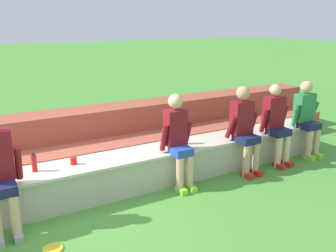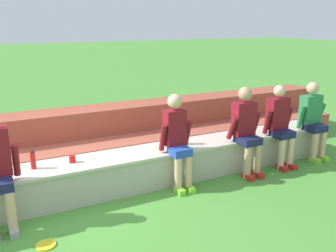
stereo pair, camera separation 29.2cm
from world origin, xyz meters
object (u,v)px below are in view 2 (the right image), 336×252
object	(u,v)px
plastic_cup_right_end	(72,159)
person_far_right	(280,124)
person_right_of_center	(246,128)
person_rightmost_edge	(313,118)
person_center	(177,138)
water_bottle_mid_left	(33,160)
water_bottle_near_left	(186,137)
frisbee	(46,245)

from	to	relation	value
plastic_cup_right_end	person_far_right	bearing A→B (deg)	-5.75
person_right_of_center	person_rightmost_edge	distance (m)	1.52
person_center	plastic_cup_right_end	world-z (taller)	person_center
plastic_cup_right_end	water_bottle_mid_left	bearing A→B (deg)	179.04
person_right_of_center	person_rightmost_edge	xyz separation A→B (m)	(1.52, 0.03, -0.02)
person_center	person_rightmost_edge	bearing A→B (deg)	-0.41
person_far_right	plastic_cup_right_end	bearing A→B (deg)	174.25
plastic_cup_right_end	person_right_of_center	bearing A→B (deg)	-7.83
person_center	plastic_cup_right_end	xyz separation A→B (m)	(-1.48, 0.32, -0.17)
person_far_right	person_right_of_center	bearing A→B (deg)	-178.09
person_rightmost_edge	water_bottle_near_left	bearing A→B (deg)	172.78
person_center	water_bottle_mid_left	distance (m)	2.02
person_rightmost_edge	water_bottle_mid_left	world-z (taller)	person_rightmost_edge
person_center	frisbee	size ratio (longest dim) A/B	6.39
person_far_right	water_bottle_mid_left	bearing A→B (deg)	174.86
person_center	water_bottle_near_left	size ratio (longest dim) A/B	5.82
plastic_cup_right_end	water_bottle_near_left	bearing A→B (deg)	-1.02
person_far_right	plastic_cup_right_end	xyz separation A→B (m)	(-3.45, 0.35, -0.16)
water_bottle_mid_left	person_far_right	bearing A→B (deg)	-5.14
frisbee	water_bottle_mid_left	bearing A→B (deg)	86.91
water_bottle_near_left	person_far_right	bearing A→B (deg)	-10.78
person_rightmost_edge	plastic_cup_right_end	xyz separation A→B (m)	(-4.23, 0.34, -0.17)
water_bottle_mid_left	plastic_cup_right_end	size ratio (longest dim) A/B	2.42
plastic_cup_right_end	frisbee	bearing A→B (deg)	-118.87
person_center	person_right_of_center	distance (m)	1.23
person_right_of_center	water_bottle_near_left	distance (m)	0.98
person_center	plastic_cup_right_end	size ratio (longest dim) A/B	13.67
person_right_of_center	person_far_right	xyz separation A→B (m)	(0.74, 0.02, -0.03)
person_rightmost_edge	plastic_cup_right_end	size ratio (longest dim) A/B	13.45
water_bottle_near_left	frisbee	xyz separation A→B (m)	(-2.36, -0.99, -0.64)
person_far_right	plastic_cup_right_end	distance (m)	3.47
water_bottle_mid_left	frisbee	world-z (taller)	water_bottle_mid_left
water_bottle_near_left	frisbee	bearing A→B (deg)	-157.15
person_right_of_center	water_bottle_near_left	world-z (taller)	person_right_of_center
water_bottle_near_left	frisbee	world-z (taller)	water_bottle_near_left
person_rightmost_edge	water_bottle_mid_left	size ratio (longest dim) A/B	5.55
person_right_of_center	water_bottle_mid_left	size ratio (longest dim) A/B	5.71
water_bottle_near_left	person_rightmost_edge	bearing A→B (deg)	-7.22
person_right_of_center	plastic_cup_right_end	distance (m)	2.74
person_right_of_center	water_bottle_mid_left	world-z (taller)	person_right_of_center
plastic_cup_right_end	person_center	bearing A→B (deg)	-12.24
frisbee	water_bottle_near_left	bearing A→B (deg)	22.85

